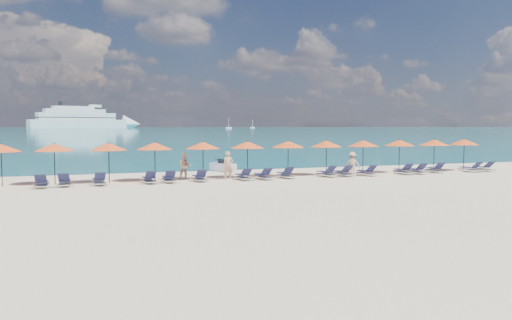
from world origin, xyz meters
name	(u,v)px	position (x,y,z in m)	size (l,w,h in m)	color
ground	(274,187)	(0.00, 0.00, 0.00)	(1400.00, 1400.00, 0.00)	beige
sea	(95,128)	(0.00, 660.00, 0.01)	(1600.00, 1300.00, 0.01)	#1FA9B2
cruise_ship	(89,120)	(-8.34, 610.30, 9.69)	(133.86, 61.41, 37.25)	white
sailboat_near	(229,128)	(127.82, 470.23, 1.14)	(6.08, 2.03, 11.15)	white
sailboat_far	(253,127)	(184.76, 565.02, 1.09)	(5.77, 1.92, 10.58)	white
jetski	(223,166)	(-0.25, 9.55, 0.34)	(1.49, 2.47, 0.82)	silver
beachgoer_a	(228,166)	(-1.41, 3.96, 0.84)	(0.61, 0.40, 1.69)	tan
beachgoer_b	(185,166)	(-3.83, 4.73, 0.79)	(0.77, 0.44, 1.58)	tan
beachgoer_c	(352,164)	(6.50, 3.33, 0.77)	(1.00, 0.46, 1.54)	tan
umbrella_1	(1,148)	(-13.54, 4.75, 2.02)	(2.10, 2.10, 2.28)	black
umbrella_2	(54,147)	(-10.95, 4.83, 2.02)	(2.10, 2.10, 2.28)	black
umbrella_3	(109,147)	(-8.12, 4.64, 2.02)	(2.10, 2.10, 2.28)	black
umbrella_4	(155,146)	(-5.57, 4.75, 2.02)	(2.10, 2.10, 2.28)	black
umbrella_5	(203,145)	(-2.73, 4.79, 2.02)	(2.10, 2.10, 2.28)	black
umbrella_6	(247,145)	(0.04, 4.74, 2.02)	(2.10, 2.10, 2.28)	black
umbrella_7	(288,144)	(2.73, 4.76, 2.02)	(2.10, 2.10, 2.28)	black
umbrella_8	(326,144)	(5.37, 4.71, 2.02)	(2.10, 2.10, 2.28)	black
umbrella_9	(363,143)	(8.09, 4.74, 2.02)	(2.10, 2.10, 2.28)	black
umbrella_10	(399,143)	(10.98, 4.86, 2.02)	(2.10, 2.10, 2.28)	black
umbrella_11	(434,142)	(13.67, 4.64, 2.02)	(2.10, 2.10, 2.28)	black
umbrella_12	(464,142)	(16.36, 4.78, 2.02)	(2.10, 2.10, 2.28)	black
lounger_3	(42,183)	(-11.51, 3.39, 0.24)	(0.64, 1.71, 0.66)	silver
lounger_4	(65,182)	(-10.41, 3.59, 0.24)	(0.68, 1.72, 0.66)	silver
lounger_5	(99,181)	(-8.69, 3.59, 0.24)	(0.76, 1.74, 0.66)	silver
lounger_6	(149,179)	(-6.06, 3.57, 0.24)	(0.73, 1.74, 0.66)	silver
lounger_7	(169,178)	(-4.95, 3.62, 0.24)	(0.63, 1.70, 0.66)	silver
lounger_8	(200,177)	(-3.20, 3.61, 0.24)	(0.63, 1.70, 0.66)	silver
lounger_9	(243,176)	(-0.62, 3.52, 0.24)	(0.76, 1.75, 0.66)	silver
lounger_10	(263,175)	(0.60, 3.45, 0.24)	(0.75, 1.74, 0.66)	silver
lounger_11	(285,174)	(2.12, 3.70, 0.24)	(0.63, 1.70, 0.66)	silver
lounger_12	(327,173)	(4.86, 3.62, 0.24)	(0.77, 1.75, 0.66)	silver
lounger_13	(343,173)	(5.99, 3.60, 0.24)	(0.68, 1.72, 0.66)	silver
lounger_14	(367,172)	(7.57, 3.39, 0.24)	(0.73, 1.74, 0.66)	silver
lounger_15	(404,171)	(10.39, 3.49, 0.24)	(0.75, 1.74, 0.66)	silver
lounger_16	(417,170)	(11.41, 3.42, 0.24)	(0.74, 1.74, 0.66)	silver
lounger_17	(435,169)	(13.09, 3.74, 0.24)	(0.78, 1.75, 0.66)	silver
lounger_18	(471,169)	(15.80, 3.41, 0.24)	(0.78, 1.75, 0.66)	silver
lounger_19	(484,168)	(16.97, 3.46, 0.24)	(0.72, 1.73, 0.66)	silver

